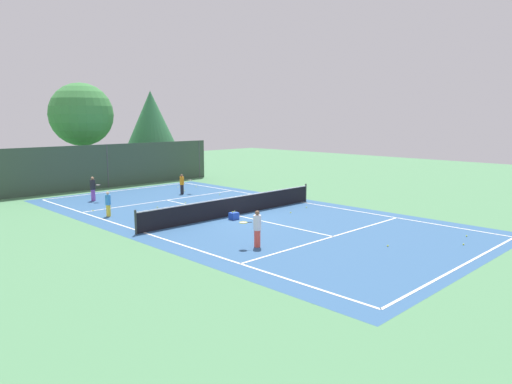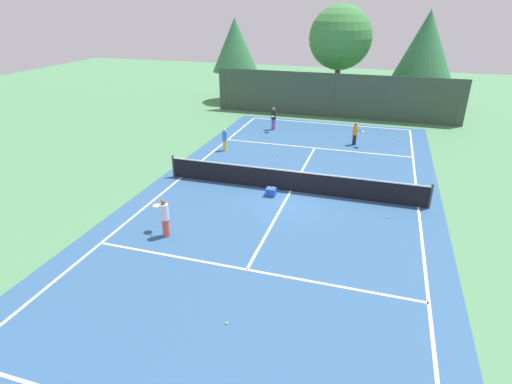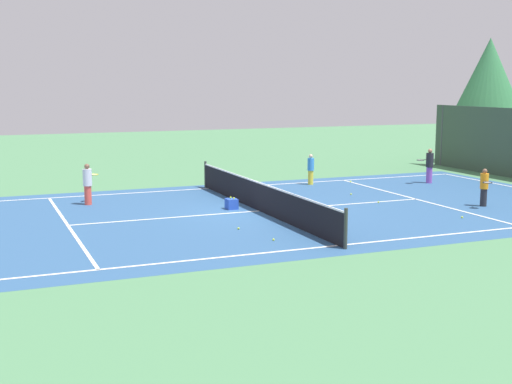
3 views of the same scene
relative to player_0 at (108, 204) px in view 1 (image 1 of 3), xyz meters
name	(u,v)px [view 1 (image 1 of 3)]	position (x,y,z in m)	size (l,w,h in m)	color
ground_plane	(235,215)	(4.92, -4.44, -0.67)	(80.00, 80.00, 0.00)	#4C8456
court_surface	(235,215)	(4.92, -4.44, -0.67)	(13.00, 25.00, 0.01)	#2D5684
tennis_net	(235,206)	(4.92, -4.44, -0.16)	(11.90, 0.10, 1.10)	#333833
perimeter_fence	(107,166)	(4.92, 9.56, 0.93)	(18.00, 0.12, 3.20)	#384C3D
tree_0	(151,119)	(10.95, 13.06, 4.38)	(4.26, 4.26, 7.43)	brown
tree_1	(81,115)	(4.69, 12.97, 4.68)	(4.84, 4.84, 7.79)	brown
player_0	(108,204)	(0.00, 0.00, 0.00)	(0.28, 0.28, 1.32)	yellow
player_1	(257,228)	(1.40, -9.67, 0.09)	(0.85, 0.70, 1.49)	#E54C3F
player_2	(93,188)	(1.57, 5.00, 0.11)	(0.43, 0.90, 1.51)	purple
player_3	(182,184)	(7.10, 3.29, 0.03)	(0.84, 0.64, 1.35)	#232328
ball_crate	(234,216)	(4.18, -5.19, -0.49)	(0.42, 0.37, 0.43)	blue
tennis_ball_0	(467,236)	(9.05, -14.93, -0.64)	(0.07, 0.07, 0.07)	#CCE533
tennis_ball_1	(463,244)	(7.56, -15.39, -0.64)	(0.07, 0.07, 0.07)	#CCE533
tennis_ball_2	(184,191)	(7.87, 4.12, -0.64)	(0.07, 0.07, 0.07)	#CCE533
tennis_ball_3	(185,203)	(5.09, 0.20, -0.64)	(0.07, 0.07, 0.07)	#CCE533
tennis_ball_4	(291,213)	(7.45, -6.18, -0.64)	(0.07, 0.07, 0.07)	#CCE533
tennis_ball_5	(178,187)	(8.57, 5.91, -0.64)	(0.07, 0.07, 0.07)	#CCE533
tennis_ball_6	(306,207)	(9.22, -5.81, -0.64)	(0.07, 0.07, 0.07)	#CCE533
tennis_ball_7	(93,210)	(0.07, 1.95, -0.64)	(0.07, 0.07, 0.07)	#CCE533
tennis_ball_8	(196,187)	(9.67, 5.14, -0.64)	(0.07, 0.07, 0.07)	#CCE533
tennis_ball_9	(220,195)	(8.59, 1.15, -0.64)	(0.07, 0.07, 0.07)	#CCE533
tennis_ball_10	(157,207)	(3.11, 0.20, -0.64)	(0.07, 0.07, 0.07)	#CCE533
tennis_ball_11	(388,246)	(5.18, -13.34, -0.64)	(0.07, 0.07, 0.07)	#CCE533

